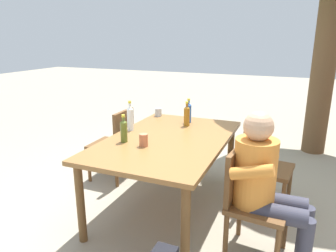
% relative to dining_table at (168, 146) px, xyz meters
% --- Properties ---
extents(ground_plane, '(24.00, 24.00, 0.00)m').
position_rel_dining_table_xyz_m(ground_plane, '(0.00, 0.00, -0.67)').
color(ground_plane, gray).
extents(dining_table, '(1.73, 1.09, 0.75)m').
position_rel_dining_table_xyz_m(dining_table, '(0.00, 0.00, 0.00)').
color(dining_table, olive).
rests_on(dining_table, ground_plane).
extents(chair_far_right, '(0.48, 0.48, 0.87)m').
position_rel_dining_table_xyz_m(chair_far_right, '(0.38, 0.84, -0.19)').
color(chair_far_right, brown).
rests_on(chair_far_right, ground_plane).
extents(chair_near_left, '(0.44, 0.44, 0.87)m').
position_rel_dining_table_xyz_m(chair_near_left, '(-0.39, -0.84, -0.19)').
color(chair_near_left, brown).
rests_on(chair_near_left, ground_plane).
extents(chair_far_left, '(0.49, 0.49, 0.87)m').
position_rel_dining_table_xyz_m(chair_far_left, '(-0.40, 0.84, -0.19)').
color(chair_far_left, brown).
rests_on(chair_far_left, ground_plane).
extents(person_in_white_shirt, '(0.47, 0.61, 1.18)m').
position_rel_dining_table_xyz_m(person_in_white_shirt, '(0.39, 0.95, -0.02)').
color(person_in_white_shirt, orange).
rests_on(person_in_white_shirt, ground_plane).
extents(bottle_clear, '(0.06, 0.06, 0.31)m').
position_rel_dining_table_xyz_m(bottle_clear, '(-0.09, -0.46, 0.21)').
color(bottle_clear, white).
rests_on(bottle_clear, dining_table).
extents(bottle_olive, '(0.06, 0.06, 0.26)m').
position_rel_dining_table_xyz_m(bottle_olive, '(0.26, -0.33, 0.19)').
color(bottle_olive, '#566623').
rests_on(bottle_olive, dining_table).
extents(bottle_blue, '(0.06, 0.06, 0.28)m').
position_rel_dining_table_xyz_m(bottle_blue, '(-0.62, -0.01, 0.20)').
color(bottle_blue, '#2D56A3').
rests_on(bottle_blue, dining_table).
extents(bottle_amber, '(0.06, 0.06, 0.27)m').
position_rel_dining_table_xyz_m(bottle_amber, '(-0.47, 0.02, 0.20)').
color(bottle_amber, '#996019').
rests_on(bottle_amber, dining_table).
extents(cup_steel, '(0.08, 0.08, 0.10)m').
position_rel_dining_table_xyz_m(cup_steel, '(-0.75, -0.44, 0.13)').
color(cup_steel, '#B2B7BC').
rests_on(cup_steel, dining_table).
extents(cup_terracotta, '(0.08, 0.08, 0.11)m').
position_rel_dining_table_xyz_m(cup_terracotta, '(0.30, -0.11, 0.14)').
color(cup_terracotta, '#BC6B47').
rests_on(cup_terracotta, dining_table).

